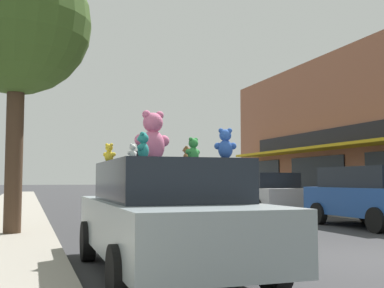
# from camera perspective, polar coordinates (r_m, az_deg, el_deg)

# --- Properties ---
(ground_plane) EXTENTS (260.00, 260.00, 0.00)m
(ground_plane) POSITION_cam_1_polar(r_m,az_deg,el_deg) (8.62, 21.22, -12.67)
(ground_plane) COLOR #333335
(plush_art_car) EXTENTS (2.02, 4.73, 1.56)m
(plush_art_car) POSITION_cam_1_polar(r_m,az_deg,el_deg) (6.76, -3.17, -8.36)
(plush_art_car) COLOR #8C999E
(plush_art_car) RESTS_ON ground_plane
(teddy_bear_giant) EXTENTS (0.56, 0.36, 0.74)m
(teddy_bear_giant) POSITION_cam_1_polar(r_m,az_deg,el_deg) (6.98, -4.68, 0.82)
(teddy_bear_giant) COLOR pink
(teddy_bear_giant) RESTS_ON plush_art_car
(teddy_bear_black) EXTENTS (0.26, 0.19, 0.35)m
(teddy_bear_black) POSITION_cam_1_polar(r_m,az_deg,el_deg) (7.38, -6.03, -0.93)
(teddy_bear_black) COLOR black
(teddy_bear_black) RESTS_ON plush_art_car
(teddy_bear_brown) EXTENTS (0.16, 0.21, 0.28)m
(teddy_bear_brown) POSITION_cam_1_polar(r_m,az_deg,el_deg) (7.71, -0.66, -1.31)
(teddy_bear_brown) COLOR olive
(teddy_bear_brown) RESTS_ON plush_art_car
(teddy_bear_green) EXTENTS (0.28, 0.21, 0.37)m
(teddy_bear_green) POSITION_cam_1_polar(r_m,az_deg,el_deg) (7.16, 0.15, -0.75)
(teddy_bear_green) COLOR green
(teddy_bear_green) RESTS_ON plush_art_car
(teddy_bear_teal) EXTENTS (0.21, 0.26, 0.35)m
(teddy_bear_teal) POSITION_cam_1_polar(r_m,az_deg,el_deg) (6.14, -5.82, -0.25)
(teddy_bear_teal) COLOR teal
(teddy_bear_teal) RESTS_ON plush_art_car
(teddy_bear_white) EXTENTS (0.16, 0.14, 0.22)m
(teddy_bear_white) POSITION_cam_1_polar(r_m,az_deg,el_deg) (6.43, -7.06, -0.96)
(teddy_bear_white) COLOR white
(teddy_bear_white) RESTS_ON plush_art_car
(teddy_bear_yellow) EXTENTS (0.20, 0.19, 0.29)m
(teddy_bear_yellow) POSITION_cam_1_polar(r_m,az_deg,el_deg) (7.36, -9.80, -1.08)
(teddy_bear_yellow) COLOR yellow
(teddy_bear_yellow) RESTS_ON plush_art_car
(teddy_bear_blue) EXTENTS (0.29, 0.21, 0.38)m
(teddy_bear_blue) POSITION_cam_1_polar(r_m,az_deg,el_deg) (6.02, 3.98, -0.00)
(teddy_bear_blue) COLOR blue
(teddy_bear_blue) RESTS_ON plush_art_car
(parked_car_far_center) EXTENTS (1.91, 4.01, 1.67)m
(parked_car_far_center) POSITION_cam_1_polar(r_m,az_deg,el_deg) (14.20, 20.40, -5.66)
(parked_car_far_center) COLOR #1E4793
(parked_car_far_center) RESTS_ON ground_plane
(parked_car_far_right) EXTENTS (2.13, 4.55, 1.57)m
(parked_car_far_right) POSITION_cam_1_polar(r_m,az_deg,el_deg) (19.51, 8.54, -5.61)
(parked_car_far_right) COLOR #B7B7BC
(parked_car_far_right) RESTS_ON ground_plane
(street_tree) EXTENTS (3.30, 3.30, 6.39)m
(street_tree) POSITION_cam_1_polar(r_m,az_deg,el_deg) (11.91, -19.96, 13.25)
(street_tree) COLOR #473323
(street_tree) RESTS_ON sidewalk_near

